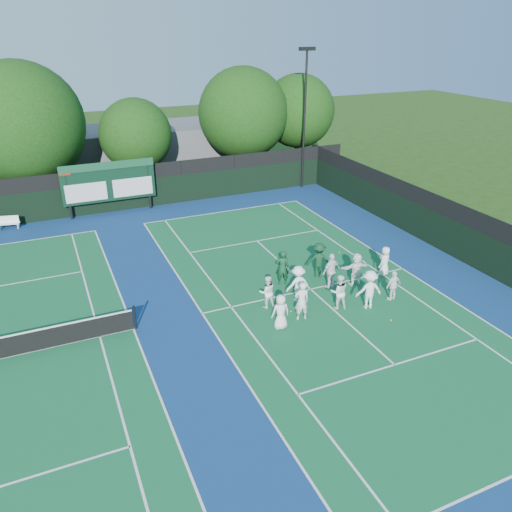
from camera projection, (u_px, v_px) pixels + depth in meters
name	position (u px, v px, depth m)	size (l,w,h in m)	color
ground	(321.00, 299.00, 23.22)	(120.00, 120.00, 0.00)	#1F3C10
court_apron	(191.00, 316.00, 21.85)	(34.00, 32.00, 0.01)	navy
near_court	(311.00, 289.00, 24.04)	(11.05, 23.85, 0.01)	#12582F
back_fence	(124.00, 191.00, 33.70)	(34.00, 0.08, 3.00)	black
divider_fence_right	(458.00, 234.00, 26.75)	(0.08, 32.00, 3.00)	black
scoreboard	(109.00, 182.00, 32.63)	(6.00, 0.21, 3.55)	black
clubhouse	(154.00, 150.00, 41.51)	(18.00, 6.00, 4.00)	#5A5B5F
light_pole_right	(305.00, 104.00, 36.27)	(1.20, 0.30, 10.12)	black
bench	(8.00, 222.00, 30.87)	(1.38, 0.64, 0.85)	white
tree_b	(25.00, 127.00, 32.96)	(8.14, 8.14, 9.66)	#311F0D
tree_c	(138.00, 136.00, 36.16)	(5.20, 5.20, 6.90)	#311F0D
tree_d	(245.00, 115.00, 38.84)	(6.98, 6.98, 8.77)	#311F0D
tree_e	(299.00, 113.00, 40.65)	(5.86, 5.86, 8.07)	#311F0D
tennis_ball_0	(291.00, 311.00, 22.14)	(0.07, 0.07, 0.07)	#C9E51B
tennis_ball_1	(339.00, 252.00, 27.82)	(0.07, 0.07, 0.07)	#C9E51B
tennis_ball_2	(391.00, 320.00, 21.50)	(0.07, 0.07, 0.07)	#C9E51B
tennis_ball_3	(272.00, 314.00, 21.94)	(0.07, 0.07, 0.07)	#C9E51B
tennis_ball_4	(284.00, 258.00, 27.15)	(0.07, 0.07, 0.07)	#C9E51B
player_front_0	(281.00, 312.00, 20.70)	(0.77, 0.50, 1.57)	white
player_front_1	(302.00, 301.00, 21.29)	(0.65, 0.43, 1.79)	silver
player_front_2	(339.00, 292.00, 22.16)	(0.80, 0.62, 1.64)	white
player_front_3	(369.00, 290.00, 22.15)	(1.18, 0.68, 1.83)	white
player_front_4	(393.00, 286.00, 22.87)	(0.86, 0.36, 1.46)	white
player_back_0	(267.00, 292.00, 22.24)	(0.76, 0.59, 1.55)	white
player_back_1	(298.00, 284.00, 22.75)	(1.12, 0.65, 1.74)	white
player_back_2	(331.00, 271.00, 23.82)	(1.07, 0.44, 1.82)	white
player_back_3	(356.00, 269.00, 24.18)	(1.54, 0.49, 1.66)	white
player_back_4	(385.00, 261.00, 25.13)	(0.75, 0.49, 1.54)	white
coach_left	(282.00, 268.00, 24.17)	(0.65, 0.43, 1.79)	#103D21
coach_right	(319.00, 260.00, 24.89)	(1.18, 0.68, 1.83)	#0E341C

